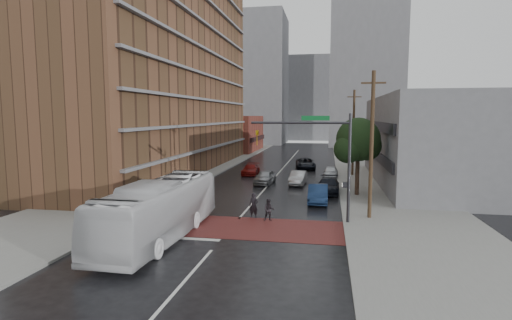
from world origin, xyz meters
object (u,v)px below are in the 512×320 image
(car_travel_b, at_px, (298,178))
(car_parked_near, at_px, (318,194))
(car_travel_a, at_px, (265,177))
(car_parked_mid, at_px, (328,185))
(pedestrian_a, at_px, (254,206))
(pedestrian_b, at_px, (269,210))
(transit_bus, at_px, (160,210))
(car_travel_c, at_px, (251,169))
(suv_travel, at_px, (305,164))
(car_parked_far, at_px, (331,172))

(car_travel_b, distance_m, car_parked_near, 8.57)
(car_travel_a, height_order, car_parked_mid, car_travel_a)
(pedestrian_a, relative_size, pedestrian_b, 1.15)
(car_travel_b, relative_size, car_parked_near, 0.95)
(car_parked_mid, bearing_deg, transit_bus, -119.67)
(pedestrian_b, height_order, car_travel_a, pedestrian_b)
(pedestrian_b, distance_m, car_travel_c, 21.24)
(suv_travel, bearing_deg, pedestrian_b, -99.11)
(pedestrian_b, distance_m, car_travel_a, 14.67)
(car_parked_near, distance_m, car_parked_mid, 4.43)
(car_parked_mid, xyz_separation_m, car_parked_far, (0.26, 9.04, -0.01))
(pedestrian_b, relative_size, car_travel_a, 0.36)
(car_parked_far, bearing_deg, car_travel_c, 177.24)
(pedestrian_a, relative_size, car_parked_mid, 0.37)
(pedestrian_a, distance_m, car_parked_mid, 11.32)
(car_travel_b, xyz_separation_m, car_parked_mid, (3.07, -3.92, -0.01))
(suv_travel, distance_m, car_parked_far, 7.90)
(pedestrian_b, height_order, car_parked_far, pedestrian_b)
(car_travel_b, bearing_deg, car_parked_near, -71.14)
(car_parked_near, bearing_deg, pedestrian_a, -127.13)
(pedestrian_a, distance_m, car_parked_far, 19.89)
(car_travel_b, relative_size, car_parked_far, 1.05)
(transit_bus, xyz_separation_m, suv_travel, (6.51, 31.82, -0.97))
(pedestrian_a, xyz_separation_m, suv_travel, (2.08, 26.35, -0.15))
(transit_bus, bearing_deg, car_parked_far, 69.11)
(pedestrian_a, relative_size, car_travel_c, 0.40)
(car_parked_near, distance_m, car_parked_far, 13.44)
(pedestrian_a, height_order, car_parked_near, pedestrian_a)
(pedestrian_a, relative_size, car_parked_far, 0.43)
(car_travel_b, bearing_deg, transit_bus, -104.56)
(car_travel_c, height_order, car_parked_near, car_parked_near)
(transit_bus, bearing_deg, car_travel_c, 90.04)
(pedestrian_b, bearing_deg, car_travel_a, 90.99)
(transit_bus, distance_m, car_parked_mid, 18.29)
(car_travel_b, xyz_separation_m, car_travel_c, (-6.12, 5.96, -0.07))
(car_travel_c, distance_m, suv_travel, 8.86)
(pedestrian_a, xyz_separation_m, pedestrian_b, (1.15, -0.58, -0.12))
(car_travel_c, xyz_separation_m, car_parked_far, (9.45, -0.84, 0.05))
(pedestrian_a, bearing_deg, transit_bus, -121.44)
(pedestrian_a, height_order, suv_travel, pedestrian_a)
(car_parked_far, bearing_deg, pedestrian_b, -99.65)
(car_travel_c, distance_m, car_parked_mid, 13.50)
(car_parked_far, bearing_deg, car_travel_a, -139.62)
(car_travel_a, bearing_deg, car_travel_c, 120.00)
(pedestrian_a, xyz_separation_m, car_travel_c, (-4.11, 20.00, -0.24))
(car_parked_far, bearing_deg, car_parked_near, -92.35)
(car_travel_b, bearing_deg, car_travel_c, 139.50)
(car_travel_b, xyz_separation_m, suv_travel, (0.06, 12.31, 0.03))
(suv_travel, distance_m, car_parked_near, 20.70)
(car_travel_a, xyz_separation_m, car_travel_b, (3.42, 0.16, -0.02))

